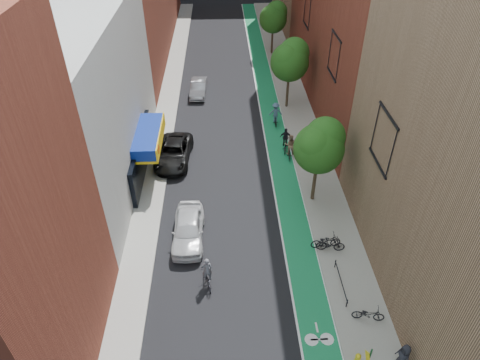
{
  "coord_description": "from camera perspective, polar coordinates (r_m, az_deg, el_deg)",
  "views": [
    {
      "loc": [
        -0.6,
        -13.15,
        19.74
      ],
      "look_at": [
        0.47,
        10.62,
        1.5
      ],
      "focal_mm": 32.0,
      "sensor_mm": 36.0,
      "label": 1
    }
  ],
  "objects": [
    {
      "name": "sidewalk_left",
      "position": [
        44.14,
        -9.49,
        10.5
      ],
      "size": [
        2.0,
        68.0,
        0.15
      ],
      "primitive_type": "cube",
      "color": "gray",
      "rests_on": "ground"
    },
    {
      "name": "bike_lane",
      "position": [
        44.08,
        3.75,
        10.8
      ],
      "size": [
        2.0,
        68.0,
        0.01
      ],
      "primitive_type": "cube",
      "color": "#14734C",
      "rests_on": "ground"
    },
    {
      "name": "ground",
      "position": [
        23.73,
        0.02,
        -18.83
      ],
      "size": [
        160.0,
        160.0,
        0.0
      ],
      "primitive_type": "plane",
      "color": "black",
      "rests_on": "ground"
    },
    {
      "name": "parked_bike_near",
      "position": [
        24.35,
        16.74,
        -16.73
      ],
      "size": [
        1.77,
        0.88,
        0.89
      ],
      "primitive_type": "imported",
      "rotation": [
        0.0,
        0.0,
        1.39
      ],
      "color": "black",
      "rests_on": "sidewalk_right"
    },
    {
      "name": "tree_far",
      "position": [
        53.75,
        4.49,
        20.9
      ],
      "size": [
        3.3,
        3.25,
        6.21
      ],
      "color": "#332619",
      "rests_on": "ground"
    },
    {
      "name": "pedestrian",
      "position": [
        23.01,
        20.96,
        -21.14
      ],
      "size": [
        0.72,
        0.91,
        1.63
      ],
      "primitive_type": "imported",
      "rotation": [
        0.0,
        0.0,
        -1.29
      ],
      "color": "black",
      "rests_on": "sidewalk_right"
    },
    {
      "name": "parked_car_white",
      "position": [
        27.43,
        -6.92,
        -6.48
      ],
      "size": [
        1.98,
        4.84,
        1.64
      ],
      "primitive_type": "imported",
      "rotation": [
        0.0,
        0.0,
        -0.01
      ],
      "color": "silver",
      "rests_on": "ground"
    },
    {
      "name": "cyclist_lead",
      "position": [
        24.88,
        -4.4,
        -12.68
      ],
      "size": [
        0.92,
        1.75,
        2.03
      ],
      "rotation": [
        0.0,
        0.0,
        3.36
      ],
      "color": "black",
      "rests_on": "ground"
    },
    {
      "name": "parked_bike_mid",
      "position": [
        27.05,
        11.98,
        -8.38
      ],
      "size": [
        1.82,
        0.7,
        1.07
      ],
      "primitive_type": "imported",
      "rotation": [
        0.0,
        0.0,
        1.46
      ],
      "color": "black",
      "rests_on": "sidewalk_right"
    },
    {
      "name": "tree_near",
      "position": [
        28.34,
        10.6,
        4.62
      ],
      "size": [
        3.4,
        3.36,
        6.42
      ],
      "color": "#332619",
      "rests_on": "ground"
    },
    {
      "name": "parked_bike_far",
      "position": [
        27.24,
        11.36,
        -7.98
      ],
      "size": [
        1.95,
        0.82,
        1.0
      ],
      "primitive_type": "imported",
      "rotation": [
        0.0,
        0.0,
        1.66
      ],
      "color": "black",
      "rests_on": "sidewalk_right"
    },
    {
      "name": "cyclist_lane_mid",
      "position": [
        35.64,
        6.08,
        5.02
      ],
      "size": [
        1.02,
        1.93,
        2.0
      ],
      "rotation": [
        0.0,
        0.0,
        2.97
      ],
      "color": "black",
      "rests_on": "ground"
    },
    {
      "name": "cyclist_lane_far",
      "position": [
        39.01,
        4.75,
        8.69
      ],
      "size": [
        1.2,
        1.5,
        2.17
      ],
      "rotation": [
        0.0,
        0.0,
        3.19
      ],
      "color": "black",
      "rests_on": "ground"
    },
    {
      "name": "sidewalk_right",
      "position": [
        44.38,
        7.02,
        10.89
      ],
      "size": [
        3.0,
        68.0,
        0.15
      ],
      "primitive_type": "cube",
      "color": "gray",
      "rests_on": "ground"
    },
    {
      "name": "parked_car_black",
      "position": [
        34.5,
        -8.82,
        3.62
      ],
      "size": [
        2.99,
        5.73,
        1.54
      ],
      "primitive_type": "imported",
      "rotation": [
        0.0,
        0.0,
        -0.08
      ],
      "color": "black",
      "rests_on": "ground"
    },
    {
      "name": "fire_hydrant",
      "position": [
        22.77,
        15.4,
        -22.03
      ],
      "size": [
        0.28,
        0.28,
        0.81
      ],
      "color": "yellow",
      "rests_on": "sidewalk_right"
    },
    {
      "name": "cyclist_lane_near",
      "position": [
        34.61,
        6.67,
        4.29
      ],
      "size": [
        0.94,
        1.55,
        2.1
      ],
      "rotation": [
        0.0,
        0.0,
        3.0
      ],
      "color": "black",
      "rests_on": "ground"
    },
    {
      "name": "building_left_white",
      "position": [
        32.16,
        -21.48,
        9.51
      ],
      "size": [
        8.0,
        20.0,
        12.0
      ],
      "primitive_type": "cube",
      "color": "silver",
      "rests_on": "ground"
    },
    {
      "name": "tree_mid",
      "position": [
        40.51,
        6.72,
        15.72
      ],
      "size": [
        3.55,
        3.53,
        6.74
      ],
      "color": "#332619",
      "rests_on": "ground"
    },
    {
      "name": "parked_car_silver",
      "position": [
        44.72,
        -5.53,
        12.13
      ],
      "size": [
        1.76,
        4.43,
        1.43
      ],
      "primitive_type": "imported",
      "rotation": [
        0.0,
        0.0,
        -0.06
      ],
      "color": "gray",
      "rests_on": "ground"
    }
  ]
}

